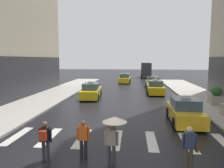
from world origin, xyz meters
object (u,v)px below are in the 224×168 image
(taxi_lead, at_px, (185,111))
(taxi_fourth, at_px, (153,83))
(taxi_fifth, at_px, (125,79))
(taxi_third, at_px, (155,88))
(pedestrian_with_handbag, at_px, (189,145))
(pedestrian_with_umbrella, at_px, (113,127))
(pedestrian_plain_coat, at_px, (83,137))
(taxi_second, at_px, (91,91))
(pedestrian_with_backpack, at_px, (45,138))
(box_truck, at_px, (146,69))
(planter_mid_block, at_px, (216,96))

(taxi_lead, height_order, taxi_fourth, same)
(taxi_lead, xyz_separation_m, taxi_fifth, (-4.82, 23.12, 0.00))
(taxi_third, relative_size, pedestrian_with_handbag, 2.76)
(taxi_fifth, bearing_deg, taxi_fourth, -55.17)
(pedestrian_with_umbrella, relative_size, pedestrian_with_handbag, 1.18)
(pedestrian_plain_coat, bearing_deg, taxi_second, 99.93)
(taxi_lead, distance_m, taxi_third, 11.66)
(taxi_lead, height_order, pedestrian_with_backpack, taxi_lead)
(box_truck, bearing_deg, pedestrian_with_umbrella, -95.09)
(taxi_fifth, relative_size, planter_mid_block, 2.87)
(taxi_fifth, relative_size, box_truck, 0.60)
(taxi_fourth, xyz_separation_m, taxi_fifth, (-4.27, 6.13, 0.00))
(pedestrian_with_handbag, bearing_deg, taxi_lead, 78.42)
(pedestrian_with_umbrella, height_order, pedestrian_plain_coat, pedestrian_with_umbrella)
(taxi_fourth, xyz_separation_m, pedestrian_plain_coat, (-4.86, -22.74, 0.21))
(box_truck, xyz_separation_m, pedestrian_with_backpack, (-6.45, -41.12, -0.88))
(taxi_second, bearing_deg, pedestrian_with_handbag, -65.22)
(pedestrian_with_handbag, bearing_deg, taxi_fifth, 96.93)
(taxi_second, height_order, pedestrian_with_umbrella, pedestrian_with_umbrella)
(taxi_fifth, bearing_deg, pedestrian_with_umbrella, -88.64)
(taxi_fifth, bearing_deg, planter_mid_block, -63.81)
(pedestrian_with_backpack, height_order, pedestrian_with_handbag, same)
(pedestrian_with_backpack, xyz_separation_m, pedestrian_plain_coat, (1.50, 0.35, -0.03))
(taxi_fourth, relative_size, pedestrian_with_handbag, 2.76)
(planter_mid_block, bearing_deg, pedestrian_with_backpack, -133.63)
(taxi_fourth, bearing_deg, pedestrian_with_handbag, -91.75)
(box_truck, xyz_separation_m, planter_mid_block, (4.41, -29.73, -0.98))
(box_truck, distance_m, pedestrian_with_handbag, 41.20)
(taxi_second, height_order, pedestrian_with_backpack, taxi_second)
(pedestrian_with_backpack, bearing_deg, taxi_fifth, 85.91)
(taxi_fourth, bearing_deg, pedestrian_with_backpack, -105.40)
(pedestrian_plain_coat, bearing_deg, pedestrian_with_umbrella, -16.69)
(box_truck, bearing_deg, taxi_lead, -89.24)
(taxi_third, bearing_deg, pedestrian_with_backpack, -109.22)
(taxi_fifth, xyz_separation_m, pedestrian_plain_coat, (-0.59, -28.88, 0.21))
(taxi_second, bearing_deg, pedestrian_plain_coat, -80.07)
(taxi_fourth, bearing_deg, taxi_fifth, 124.83)
(pedestrian_with_umbrella, relative_size, pedestrian_with_backpack, 1.18)
(pedestrian_with_backpack, bearing_deg, taxi_third, 70.78)
(taxi_fourth, bearing_deg, planter_mid_block, -68.95)
(taxi_third, bearing_deg, planter_mid_block, -53.60)
(pedestrian_with_backpack, bearing_deg, taxi_lead, 41.42)
(taxi_lead, xyz_separation_m, pedestrian_with_handbag, (-1.26, -6.16, 0.21))
(taxi_lead, bearing_deg, pedestrian_with_backpack, -138.58)
(pedestrian_with_umbrella, xyz_separation_m, pedestrian_with_handbag, (2.87, -0.02, -0.58))
(box_truck, height_order, pedestrian_with_backpack, box_truck)
(pedestrian_with_umbrella, height_order, pedestrian_with_handbag, pedestrian_with_umbrella)
(pedestrian_with_handbag, height_order, pedestrian_plain_coat, same)
(taxi_fifth, bearing_deg, box_truck, 69.89)
(pedestrian_with_umbrella, bearing_deg, pedestrian_with_handbag, -0.50)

